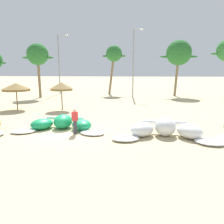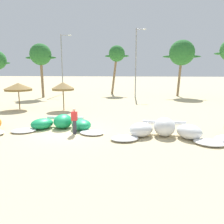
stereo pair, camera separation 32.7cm
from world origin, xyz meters
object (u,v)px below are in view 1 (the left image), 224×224
at_px(kite_left_of_center, 62,124).
at_px(palm_left_of_gap, 114,55).
at_px(kite_center, 165,130).
at_px(palm_center_left, 179,53).
at_px(lamppost_west_center, 134,60).
at_px(beach_umbrella_middle, 16,87).
at_px(palm_left, 38,55).
at_px(person_by_umbrellas, 75,121).
at_px(lamppost_west, 60,61).
at_px(beach_umbrella_near_palms, 61,86).

height_order(kite_left_of_center, palm_left_of_gap, palm_left_of_gap).
relative_size(kite_left_of_center, kite_center, 0.98).
height_order(kite_center, palm_center_left, palm_center_left).
bearing_deg(lamppost_west_center, kite_center, -85.51).
bearing_deg(kite_center, kite_left_of_center, 169.66).
bearing_deg(kite_center, beach_umbrella_middle, 147.71).
distance_m(kite_left_of_center, palm_left, 20.18).
height_order(beach_umbrella_middle, palm_center_left, palm_center_left).
relative_size(beach_umbrella_middle, person_by_umbrellas, 1.72).
relative_size(person_by_umbrellas, palm_center_left, 0.19).
bearing_deg(kite_center, lamppost_west, 119.93).
relative_size(beach_umbrella_middle, palm_center_left, 0.33).
height_order(palm_left_of_gap, palm_center_left, palm_center_left).
height_order(kite_left_of_center, kite_center, kite_center).
height_order(beach_umbrella_middle, lamppost_west_center, lamppost_west_center).
xyz_separation_m(beach_umbrella_near_palms, palm_left_of_gap, (4.07, 15.76, 4.06)).
bearing_deg(lamppost_west, beach_umbrella_middle, -89.37).
xyz_separation_m(palm_center_left, lamppost_west_center, (-6.71, -1.86, -1.05)).
height_order(palm_left_of_gap, lamppost_west_center, lamppost_west_center).
xyz_separation_m(beach_umbrella_middle, lamppost_west, (-0.17, 15.19, 3.07)).
bearing_deg(beach_umbrella_near_palms, kite_left_of_center, -73.49).
xyz_separation_m(kite_left_of_center, lamppost_west_center, (5.08, 19.21, 5.03)).
bearing_deg(palm_center_left, beach_umbrella_middle, -143.45).
distance_m(person_by_umbrellas, lamppost_west, 25.24).
relative_size(beach_umbrella_middle, beach_umbrella_near_palms, 1.00).
bearing_deg(kite_left_of_center, palm_left, 116.11).
bearing_deg(palm_left_of_gap, beach_umbrella_near_palms, -104.46).
bearing_deg(kite_left_of_center, kite_center, -10.34).
relative_size(beach_umbrella_near_palms, palm_left, 0.36).
bearing_deg(palm_left, lamppost_west_center, 7.64).
distance_m(beach_umbrella_near_palms, person_by_umbrellas, 9.13).
bearing_deg(palm_left_of_gap, kite_center, -78.84).
height_order(person_by_umbrellas, palm_center_left, palm_center_left).
height_order(kite_left_of_center, palm_center_left, palm_center_left).
relative_size(beach_umbrella_near_palms, palm_left_of_gap, 0.35).
relative_size(kite_center, palm_left, 0.85).
relative_size(kite_center, beach_umbrella_middle, 2.33).
distance_m(beach_umbrella_middle, lamppost_west_center, 17.11).
height_order(kite_left_of_center, person_by_umbrellas, person_by_umbrellas).
height_order(kite_center, beach_umbrella_middle, beach_umbrella_middle).
xyz_separation_m(beach_umbrella_middle, beach_umbrella_near_palms, (4.61, 0.08, 0.09)).
xyz_separation_m(palm_left_of_gap, lamppost_west, (-8.84, -0.65, -1.08)).
bearing_deg(lamppost_west, beach_umbrella_near_palms, -72.45).
relative_size(beach_umbrella_middle, palm_left, 0.36).
xyz_separation_m(beach_umbrella_near_palms, person_by_umbrellas, (3.35, -8.36, -1.55)).
bearing_deg(palm_left_of_gap, beach_umbrella_middle, -118.71).
bearing_deg(beach_umbrella_near_palms, palm_center_left, 44.42).
bearing_deg(person_by_umbrellas, kite_center, -2.55).
bearing_deg(kite_center, lamppost_west_center, 94.49).
bearing_deg(beach_umbrella_near_palms, beach_umbrella_middle, -179.01).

